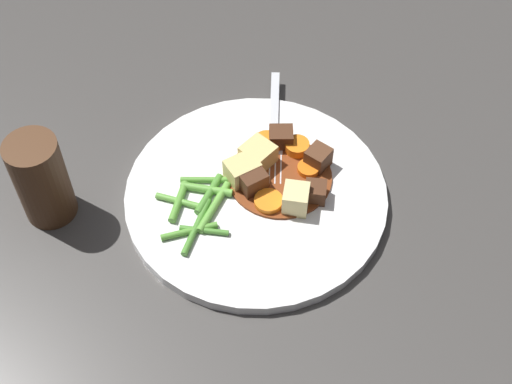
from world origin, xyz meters
The scene contains 25 objects.
ground_plane centered at (0.00, 0.00, 0.00)m, with size 3.00×3.00×0.00m, color #423F3D.
dinner_plate centered at (0.00, 0.00, 0.01)m, with size 0.29×0.29×0.01m, color white.
stew_sauce centered at (0.03, 0.00, 0.01)m, with size 0.12×0.12×0.00m, color brown.
carrot_slice_0 centered at (0.07, 0.02, 0.02)m, with size 0.03×0.03×0.01m, color orange.
carrot_slice_1 centered at (0.05, 0.04, 0.02)m, with size 0.03×0.03×0.01m, color orange.
carrot_slice_2 centered at (0.06, -0.01, 0.02)m, with size 0.02×0.02×0.01m, color orange.
carrot_slice_3 centered at (0.00, -0.02, 0.02)m, with size 0.03×0.03×0.01m, color orange.
potato_chunk_0 centered at (0.03, 0.03, 0.03)m, with size 0.03×0.03×0.03m, color #E5CC7A.
potato_chunk_1 centered at (0.00, 0.02, 0.03)m, with size 0.03×0.03×0.03m, color #E5CC7A.
potato_chunk_2 centered at (0.02, -0.04, 0.03)m, with size 0.03×0.03×0.03m, color #EAD68C.
meat_chunk_0 centered at (0.08, -0.01, 0.03)m, with size 0.02×0.02×0.03m, color #56331E.
meat_chunk_1 centered at (0.00, 0.01, 0.03)m, with size 0.03×0.03×0.03m, color #4C2B19.
meat_chunk_2 centered at (0.05, -0.05, 0.02)m, with size 0.02×0.02×0.02m, color #4C2B19.
meat_chunk_3 centered at (0.06, 0.04, 0.02)m, with size 0.02×0.03×0.02m, color #4C2B19.
green_bean_0 centered at (-0.04, 0.03, 0.02)m, with size 0.01×0.01×0.06m, color #66AD42.
green_bean_1 centered at (-0.07, 0.04, 0.02)m, with size 0.01×0.01×0.05m, color #66AD42.
green_bean_2 centered at (-0.08, -0.01, 0.02)m, with size 0.01×0.01×0.05m, color #4C8E33.
green_bean_3 centered at (-0.08, 0.00, 0.02)m, with size 0.01×0.01×0.07m, color #4C8E33.
green_bean_4 centered at (-0.05, 0.01, 0.02)m, with size 0.01×0.01×0.07m, color #66AD42.
green_bean_5 centered at (-0.08, 0.04, 0.02)m, with size 0.01×0.01×0.05m, color #599E38.
green_bean_6 centered at (-0.04, 0.03, 0.02)m, with size 0.01×0.01×0.05m, color #4C8E33.
green_bean_7 centered at (-0.09, 0.00, 0.02)m, with size 0.01×0.01×0.06m, color #599E38.
green_bean_8 centered at (-0.03, 0.04, 0.02)m, with size 0.01×0.01×0.08m, color #599E38.
fork centered at (0.07, 0.06, 0.01)m, with size 0.12×0.14×0.00m.
pepper_mill centered at (-0.18, 0.13, 0.05)m, with size 0.06×0.06×0.11m, color #4C2D19.
Camera 1 is at (-0.30, -0.38, 0.64)m, focal length 51.24 mm.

